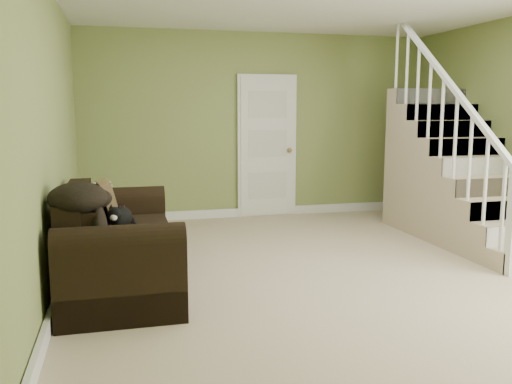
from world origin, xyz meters
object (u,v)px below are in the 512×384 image
sofa (115,248)px  side_table (105,228)px  banana (152,242)px  cat (121,217)px

sofa → side_table: sofa is taller
banana → side_table: bearing=64.3°
side_table → cat: size_ratio=1.49×
side_table → cat: 0.88m
side_table → banana: side_table is taller
cat → banana: (0.24, -0.73, -0.07)m
side_table → banana: bearing=-75.1°
sofa → cat: size_ratio=4.07×
sofa → banana: bearing=-60.6°
sofa → banana: sofa is taller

